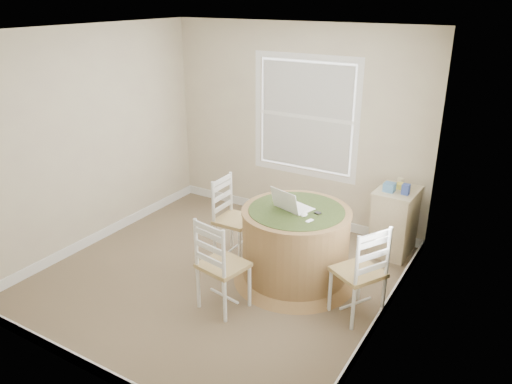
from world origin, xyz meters
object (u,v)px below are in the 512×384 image
Objects in this scene: chair_left at (235,220)px; chair_right at (358,272)px; chair_near at (223,265)px; corner_chest at (395,221)px; round_table at (295,242)px; laptop at (292,206)px.

chair_right is at bearing -103.60° from chair_left.
chair_near is (0.46, -0.92, 0.00)m from chair_left.
corner_chest is at bearing -56.29° from chair_left.
chair_near is 1.29m from chair_right.
chair_near reaches higher than round_table.
chair_left is 2.17× the size of laptop.
chair_right is at bearing 179.50° from laptop.
chair_near is (-0.37, -0.82, 0.03)m from round_table.
corner_chest is (1.10, 1.99, -0.07)m from chair_near.
round_table is at bearing -97.72° from chair_left.
chair_left and chair_near have the same top height.
chair_near is 0.96m from laptop.
corner_chest is (-0.07, 1.44, -0.07)m from chair_right.
round_table is at bearing -119.61° from corner_chest.
laptop is at bearing -173.75° from round_table.
laptop is 1.48m from corner_chest.
chair_near is at bearing -101.60° from round_table.
chair_left is at bearing 10.45° from laptop.
chair_right reaches higher than round_table.
chair_right is (1.17, 0.55, 0.00)m from chair_near.
chair_near is at bearing -116.64° from corner_chest.
laptop is (-0.06, 0.01, 0.41)m from round_table.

